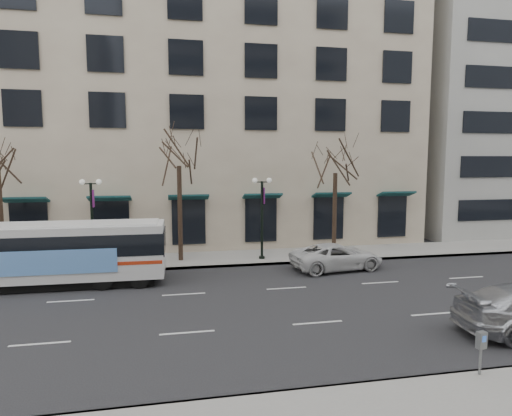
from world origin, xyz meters
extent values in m
plane|color=black|center=(0.00, 0.00, 0.00)|extent=(160.00, 160.00, 0.00)
cube|color=gray|center=(5.00, 9.00, 0.07)|extent=(80.00, 4.00, 0.15)
cube|color=tan|center=(-2.00, 21.00, 12.00)|extent=(40.00, 20.00, 24.00)
cube|color=#999993|center=(32.00, 21.00, 17.50)|extent=(25.00, 20.00, 35.00)
cylinder|color=black|center=(-10.00, 8.80, 2.87)|extent=(0.28, 0.28, 5.74)
cylinder|color=black|center=(0.00, 8.80, 2.97)|extent=(0.28, 0.28, 5.95)
cylinder|color=black|center=(10.00, 8.80, 2.73)|extent=(0.28, 0.28, 5.46)
cylinder|color=black|center=(-5.00, 8.20, 2.50)|extent=(0.16, 0.16, 5.00)
cylinder|color=black|center=(-5.00, 8.20, 0.15)|extent=(0.36, 0.36, 0.30)
cube|color=black|center=(-5.00, 8.20, 4.95)|extent=(0.90, 0.06, 0.06)
sphere|color=silver|center=(-5.45, 8.20, 5.05)|extent=(0.32, 0.32, 0.32)
sphere|color=silver|center=(-4.55, 8.20, 5.05)|extent=(0.32, 0.32, 0.32)
cube|color=#761F75|center=(-4.88, 8.20, 4.10)|extent=(0.04, 0.45, 1.00)
cylinder|color=black|center=(5.00, 8.20, 2.50)|extent=(0.16, 0.16, 5.00)
cylinder|color=black|center=(5.00, 8.20, 0.15)|extent=(0.36, 0.36, 0.30)
cube|color=black|center=(5.00, 8.20, 4.95)|extent=(0.90, 0.06, 0.06)
sphere|color=silver|center=(4.55, 8.20, 5.05)|extent=(0.32, 0.32, 0.32)
sphere|color=silver|center=(5.45, 8.20, 5.05)|extent=(0.32, 0.32, 0.32)
cube|color=#761F75|center=(5.12, 8.20, 4.10)|extent=(0.04, 0.45, 1.00)
cube|color=silver|center=(-6.72, 4.91, 1.77)|extent=(11.66, 2.70, 2.66)
cube|color=black|center=(-6.72, 4.91, 0.27)|extent=(10.72, 2.38, 0.44)
cube|color=black|center=(-6.43, 4.90, 2.18)|extent=(11.19, 2.73, 1.07)
cube|color=red|center=(-6.72, 4.91, 1.31)|extent=(11.54, 2.73, 0.17)
cube|color=#5E96E4|center=(-5.77, 3.60, 1.50)|extent=(5.33, 0.14, 1.16)
cube|color=silver|center=(-6.72, 4.91, 3.13)|extent=(11.07, 2.44, 0.08)
cylinder|color=black|center=(-3.83, 3.75, 0.48)|extent=(0.97, 0.29, 0.97)
cylinder|color=black|center=(-3.80, 5.97, 0.48)|extent=(0.97, 0.29, 0.97)
cylinder|color=black|center=(-2.09, 3.72, 0.48)|extent=(0.97, 0.29, 0.97)
cylinder|color=black|center=(-2.05, 5.95, 0.48)|extent=(0.97, 0.29, 0.97)
imported|color=silver|center=(8.83, 5.35, 0.74)|extent=(5.63, 3.13, 1.49)
cylinder|color=slate|center=(8.14, -7.30, 0.59)|extent=(0.08, 0.08, 0.88)
cube|color=slate|center=(8.14, -7.30, 1.18)|extent=(0.30, 0.22, 0.49)
cube|color=blue|center=(8.12, -7.39, 1.24)|extent=(0.14, 0.04, 0.18)
camera|label=1|loc=(-0.42, -17.52, 6.27)|focal=30.00mm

